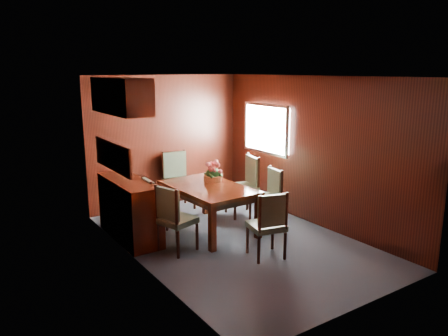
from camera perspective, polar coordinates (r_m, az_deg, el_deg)
ground at (r=6.59m, az=1.62°, el=-9.48°), size 4.50×4.50×0.00m
room_shell at (r=6.37m, az=-0.79°, el=4.99°), size 3.06×4.52×2.41m
sideboard at (r=6.71m, az=-12.20°, el=-5.27°), size 0.48×1.40×0.90m
dining_table at (r=6.80m, az=-2.07°, el=-3.20°), size 1.03×1.59×0.72m
chair_left_near at (r=6.06m, az=-6.66°, el=-6.17°), size 0.55×0.57×0.96m
chair_left_far at (r=6.62m, az=-8.96°, el=-4.75°), size 0.45×0.47×0.94m
chair_right_near at (r=7.22m, az=5.92°, el=-3.24°), size 0.49×0.50×0.92m
chair_right_far at (r=7.58m, az=2.87°, el=-1.85°), size 0.58×0.60×1.05m
chair_head at (r=5.86m, az=5.87°, el=-6.99°), size 0.53×0.51×0.94m
chair_foot at (r=8.05m, az=-6.14°, el=-1.09°), size 0.53×0.51×1.03m
flower_centerpiece at (r=7.04m, az=-1.46°, el=-0.50°), size 0.32×0.32×0.32m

